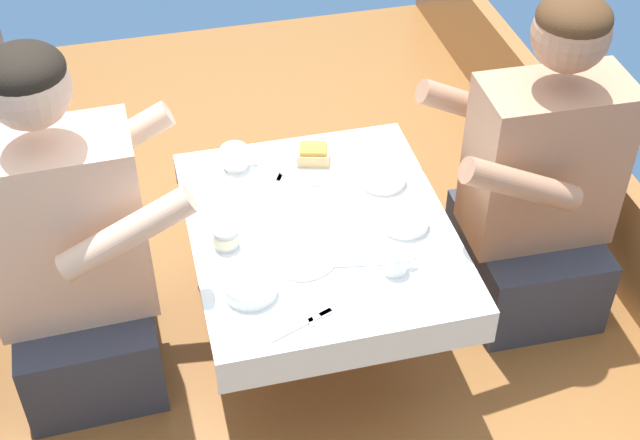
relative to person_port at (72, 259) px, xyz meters
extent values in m
plane|color=navy|center=(0.64, 0.03, -0.76)|extent=(60.00, 60.00, 0.00)
cube|color=brown|center=(0.64, 0.03, -0.59)|extent=(1.98, 3.67, 0.35)
cube|color=#936033|center=(1.60, 0.03, -0.24)|extent=(0.06, 3.67, 0.34)
cylinder|color=#B2B2B7|center=(0.64, -0.05, -0.20)|extent=(0.07, 0.07, 0.41)
cube|color=brown|center=(0.64, -0.05, 0.01)|extent=(0.65, 0.77, 0.02)
cube|color=white|center=(0.64, -0.05, 0.03)|extent=(0.68, 0.80, 0.00)
cube|color=white|center=(0.64, -0.46, -0.03)|extent=(0.68, 0.00, 0.10)
cube|color=white|center=(0.64, 0.35, -0.03)|extent=(0.68, 0.00, 0.10)
cube|color=#333847|center=(-0.01, 0.00, -0.28)|extent=(0.37, 0.45, 0.26)
cube|color=beige|center=(-0.01, 0.00, 0.11)|extent=(0.41, 0.23, 0.52)
sphere|color=beige|center=(-0.01, 0.00, 0.52)|extent=(0.19, 0.19, 0.19)
ellipsoid|color=black|center=(-0.01, 0.00, 0.56)|extent=(0.18, 0.18, 0.11)
cylinder|color=beige|center=(0.14, 0.18, 0.21)|extent=(0.34, 0.08, 0.21)
cylinder|color=beige|center=(0.15, -0.18, 0.21)|extent=(0.34, 0.08, 0.21)
cube|color=#333847|center=(1.28, -0.01, -0.28)|extent=(0.37, 0.45, 0.26)
cube|color=tan|center=(1.28, -0.01, 0.09)|extent=(0.41, 0.23, 0.48)
sphere|color=tan|center=(1.28, -0.01, 0.48)|extent=(0.20, 0.20, 0.20)
ellipsoid|color=#472D19|center=(1.28, -0.01, 0.53)|extent=(0.19, 0.19, 0.11)
cylinder|color=tan|center=(1.12, -0.19, 0.18)|extent=(0.34, 0.08, 0.21)
cylinder|color=tan|center=(1.13, 0.17, 0.18)|extent=(0.34, 0.08, 0.21)
cylinder|color=white|center=(0.68, 0.21, 0.03)|extent=(0.22, 0.22, 0.01)
cylinder|color=white|center=(0.56, -0.16, 0.03)|extent=(0.19, 0.19, 0.01)
cube|color=#E0BC7F|center=(0.68, 0.21, 0.06)|extent=(0.11, 0.09, 0.04)
cube|color=gold|center=(0.68, 0.21, 0.08)|extent=(0.09, 0.08, 0.01)
cylinder|color=white|center=(0.42, -0.25, 0.05)|extent=(0.13, 0.13, 0.04)
cylinder|color=beige|center=(0.42, -0.25, 0.06)|extent=(0.11, 0.11, 0.02)
cylinder|color=white|center=(0.85, -0.11, 0.05)|extent=(0.12, 0.12, 0.04)
cylinder|color=beige|center=(0.85, -0.11, 0.06)|extent=(0.10, 0.10, 0.02)
cylinder|color=white|center=(0.85, 0.09, 0.05)|extent=(0.13, 0.13, 0.04)
cylinder|color=beige|center=(0.85, 0.09, 0.06)|extent=(0.11, 0.11, 0.02)
cylinder|color=white|center=(0.78, -0.26, 0.06)|extent=(0.06, 0.06, 0.06)
torus|color=white|center=(0.82, -0.26, 0.06)|extent=(0.04, 0.01, 0.04)
cylinder|color=#3D2314|center=(0.78, -0.26, 0.07)|extent=(0.05, 0.05, 0.01)
cylinder|color=white|center=(0.47, 0.25, 0.06)|extent=(0.08, 0.08, 0.06)
torus|color=white|center=(0.51, 0.25, 0.06)|extent=(0.04, 0.01, 0.04)
cylinder|color=#3D2314|center=(0.47, 0.25, 0.08)|extent=(0.06, 0.06, 0.01)
cylinder|color=silver|center=(0.39, -0.07, 0.05)|extent=(0.06, 0.06, 0.05)
cylinder|color=beige|center=(0.39, -0.07, 0.05)|extent=(0.07, 0.07, 0.03)
cube|color=silver|center=(0.53, -0.31, 0.03)|extent=(0.03, 0.17, 0.00)
cube|color=silver|center=(0.54, 0.11, 0.03)|extent=(0.09, 0.16, 0.00)
cube|color=silver|center=(0.58, 0.17, 0.03)|extent=(0.03, 0.04, 0.00)
cube|color=silver|center=(0.67, -0.22, 0.03)|extent=(0.17, 0.04, 0.00)
ellipsoid|color=silver|center=(0.60, -0.21, 0.03)|extent=(0.04, 0.02, 0.01)
cube|color=silver|center=(0.51, -0.39, 0.03)|extent=(0.16, 0.07, 0.00)
cube|color=silver|center=(0.58, -0.36, 0.03)|extent=(0.04, 0.03, 0.00)
cube|color=silver|center=(0.40, 0.19, 0.03)|extent=(0.11, 0.14, 0.00)
ellipsoid|color=silver|center=(0.44, 0.24, 0.03)|extent=(0.04, 0.02, 0.01)
camera|label=1|loc=(0.22, -1.76, 1.56)|focal=50.00mm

